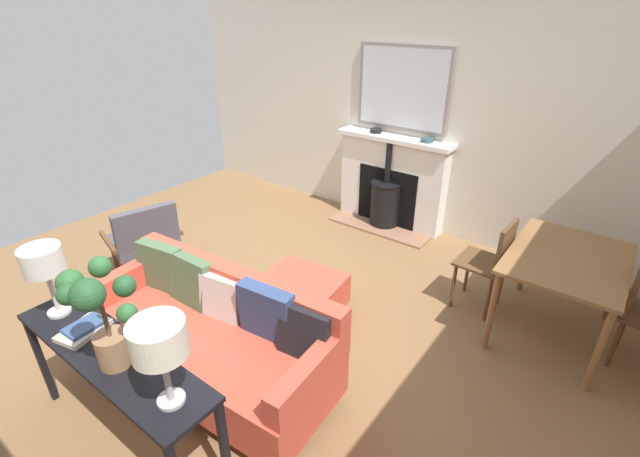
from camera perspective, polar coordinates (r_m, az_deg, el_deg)
ground_plane at (r=4.18m, az=-8.35°, el=-10.20°), size 5.01×6.26×0.01m
wall_left at (r=5.47m, az=9.97°, el=15.14°), size 0.12×6.26×2.81m
fireplace at (r=5.51m, az=9.08°, el=5.43°), size 0.55×1.44×1.12m
mirror_over_mantel at (r=5.31m, az=10.66°, el=17.44°), size 0.04×1.14×0.94m
mantel_bowl_near at (r=5.45m, az=7.27°, el=12.52°), size 0.14×0.14×0.05m
mantel_bowl_far at (r=5.17m, az=13.73°, el=11.12°), size 0.15×0.15×0.04m
sofa at (r=3.37m, az=-13.76°, el=-13.27°), size 0.92×1.96×0.84m
ottoman at (r=3.93m, az=-2.41°, el=-8.36°), size 0.67×0.73×0.37m
armchair_accent at (r=4.74m, az=-21.85°, el=-0.96°), size 0.80×0.72×0.80m
console_table at (r=2.92m, az=-25.34°, el=-15.59°), size 0.36×1.55×0.75m
table_lamp_near_end at (r=3.13m, az=-32.29°, el=-3.80°), size 0.24×0.24×0.48m
table_lamp_far_end at (r=2.21m, az=-20.18°, el=-13.65°), size 0.27×0.27×0.49m
potted_plant at (r=2.55m, az=-26.57°, el=-9.48°), size 0.41×0.36×0.62m
book_stack at (r=3.06m, az=-28.33°, el=-11.40°), size 0.32×0.25×0.06m
dining_table at (r=3.98m, az=29.32°, el=-4.35°), size 1.12×0.84×0.75m
dining_chair_near_fireplace at (r=4.11m, az=21.45°, el=-3.69°), size 0.42×0.42×0.89m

